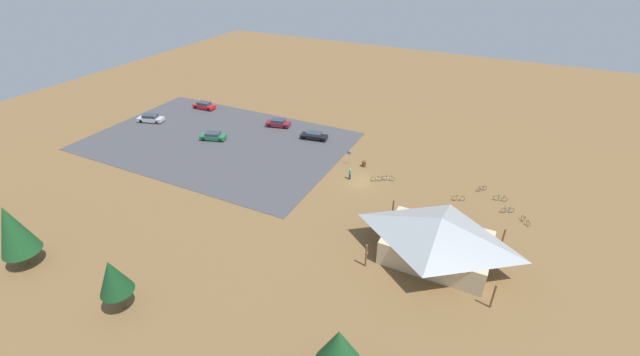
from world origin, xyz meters
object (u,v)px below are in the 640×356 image
bicycle_orange_back_row (525,221)px  bicycle_yellow_edge_north (458,198)px  bicycle_green_yard_left (500,198)px  car_green_second_row (213,136)px  pine_far_east (339,349)px  bicycle_blue_mid_cluster (507,210)px  bike_pavilion (438,236)px  bicycle_silver_by_bin (377,179)px  bicycle_red_edge_south (482,189)px  bicycle_white_trailside (388,178)px  pine_east (12,230)px  lot_sign (349,156)px  car_red_by_curb (204,105)px  car_black_end_stall (314,136)px  car_maroon_mid_lot (278,123)px  pine_midwest (113,277)px  trash_bin (364,164)px  visitor_at_bikes (350,174)px  car_silver_near_entry (151,118)px

bicycle_orange_back_row → bicycle_yellow_edge_north: bearing=-9.3°
bicycle_green_yard_left → car_green_second_row: (46.00, 1.92, 0.32)m
pine_far_east → bicycle_blue_mid_cluster: size_ratio=4.02×
bike_pavilion → bicycle_silver_by_bin: (11.04, -12.33, -2.54)m
bicycle_orange_back_row → bicycle_red_edge_south: bearing=-42.2°
bicycle_red_edge_south → bicycle_white_trailside: bicycle_white_trailside is taller
pine_east → bicycle_yellow_edge_north: (-39.03, -32.65, -4.22)m
lot_sign → bicycle_silver_by_bin: size_ratio=1.44×
bicycle_red_edge_south → car_green_second_row: 43.61m
pine_east → bicycle_yellow_edge_north: 51.06m
bicycle_yellow_edge_north → car_red_by_curb: bearing=-12.1°
bicycle_blue_mid_cluster → car_green_second_row: size_ratio=0.33×
bike_pavilion → lot_sign: 22.65m
pine_east → bicycle_orange_back_row: 56.84m
bicycle_orange_back_row → car_green_second_row: size_ratio=0.32×
bicycle_yellow_edge_north → car_black_end_stall: car_black_end_stall is taller
bicycle_white_trailside → car_maroon_mid_lot: 25.77m
pine_midwest → bicycle_red_edge_south: bearing=-127.1°
trash_bin → car_red_by_curb: 38.24m
pine_far_east → lot_sign: bearing=-68.6°
bicycle_red_edge_south → visitor_at_bikes: visitor_at_bikes is taller
bicycle_red_edge_south → bike_pavilion: bearing=80.4°
pine_far_east → car_silver_near_entry: size_ratio=1.23×
bicycle_orange_back_row → car_black_end_stall: (33.85, -9.63, 0.33)m
trash_bin → car_maroon_mid_lot: 20.67m
lot_sign → car_maroon_mid_lot: (17.03, -7.26, -0.66)m
lot_sign → bicycle_blue_mid_cluster: size_ratio=1.43×
pine_midwest → car_black_end_stall: 40.84m
car_green_second_row → visitor_at_bikes: visitor_at_bikes is taller
pine_far_east → bicycle_white_trailside: bearing=-79.0°
bicycle_white_trailside → trash_bin: bearing=-27.1°
pine_midwest → trash_bin: bearing=-106.5°
bicycle_yellow_edge_north → bicycle_blue_mid_cluster: 6.05m
bicycle_red_edge_south → car_green_second_row: bearing=4.4°
bicycle_orange_back_row → bike_pavilion: bearing=52.3°
trash_bin → bicycle_red_edge_south: size_ratio=0.75×
bicycle_silver_by_bin → car_maroon_mid_lot: 24.81m
bicycle_orange_back_row → car_maroon_mid_lot: bearing=-15.3°
pine_midwest → bicycle_blue_mid_cluster: pine_midwest is taller
car_green_second_row → car_silver_near_entry: car_silver_near_entry is taller
car_maroon_mid_lot → car_red_by_curb: car_red_by_curb is taller
pine_far_east → bicycle_white_trailside: 32.02m
trash_bin → car_silver_near_entry: (41.97, 1.76, 0.31)m
bicycle_silver_by_bin → car_red_by_curb: size_ratio=0.33×
trash_bin → pine_far_east: 35.39m
bicycle_red_edge_south → car_green_second_row: size_ratio=0.26×
bicycle_yellow_edge_north → bicycle_white_trailside: bearing=-4.8°
pine_far_east → bicycle_green_yard_left: size_ratio=3.53×
bicycle_silver_by_bin → car_red_by_curb: (40.55, -11.20, 0.37)m
bicycle_orange_back_row → bicycle_white_trailside: bearing=-6.9°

